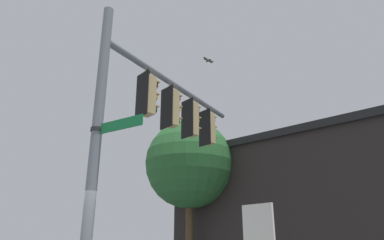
{
  "coord_description": "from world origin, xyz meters",
  "views": [
    {
      "loc": [
        6.46,
        -2.94,
        1.54
      ],
      "look_at": [
        -1.1,
        3.57,
        5.12
      ],
      "focal_mm": 32.07,
      "sensor_mm": 36.0,
      "label": 1
    }
  ],
  "objects": [
    {
      "name": "street_name_sign",
      "position": [
        0.37,
        0.12,
        3.77
      ],
      "size": [
        1.32,
        0.52,
        0.22
      ],
      "color": "#147238"
    },
    {
      "name": "traffic_light_mid_inner",
      "position": [
        -0.78,
        2.54,
        5.14
      ],
      "size": [
        0.54,
        0.49,
        1.31
      ],
      "color": "black"
    },
    {
      "name": "traffic_light_mid_outer",
      "position": [
        -1.09,
        3.56,
        5.14
      ],
      "size": [
        0.54,
        0.49,
        1.31
      ],
      "color": "black"
    },
    {
      "name": "traffic_light_arm_end",
      "position": [
        -1.4,
        4.58,
        5.14
      ],
      "size": [
        0.54,
        0.49,
        1.31
      ],
      "color": "black"
    },
    {
      "name": "storefront_building",
      "position": [
        -1.68,
        11.55,
        2.88
      ],
      "size": [
        12.37,
        9.48,
        5.74
      ],
      "color": "#282321",
      "rests_on": "ground"
    },
    {
      "name": "traffic_light_nearest_pole",
      "position": [
        -0.46,
        1.52,
        5.14
      ],
      "size": [
        0.54,
        0.49,
        1.31
      ],
      "color": "black"
    },
    {
      "name": "tree_by_storefront",
      "position": [
        -5.02,
        6.81,
        4.86
      ],
      "size": [
        3.93,
        3.93,
        6.84
      ],
      "color": "#4C3823",
      "rests_on": "ground"
    },
    {
      "name": "bird_flying",
      "position": [
        -1.01,
        4.24,
        7.43
      ],
      "size": [
        0.24,
        0.42,
        0.1
      ],
      "color": "#4C4742"
    },
    {
      "name": "mast_arm",
      "position": [
        -0.86,
        2.79,
        5.92
      ],
      "size": [
        1.88,
        5.63,
        0.17
      ],
      "primitive_type": "cylinder",
      "rotation": [
        0.0,
        1.57,
        1.87
      ],
      "color": "slate"
    },
    {
      "name": "signal_pole",
      "position": [
        0.0,
        0.0,
        3.4
      ],
      "size": [
        0.23,
        0.23,
        6.79
      ],
      "primitive_type": "cylinder",
      "color": "slate",
      "rests_on": "ground"
    }
  ]
}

